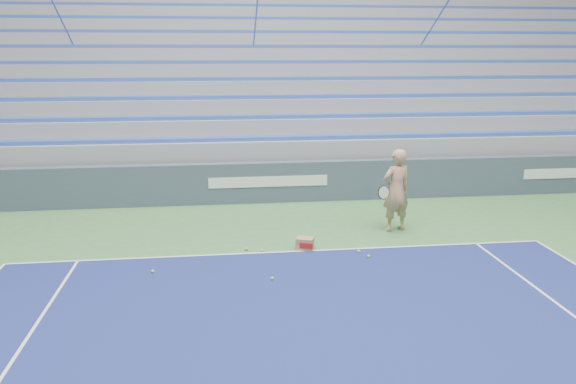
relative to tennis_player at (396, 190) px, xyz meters
name	(u,v)px	position (x,y,z in m)	size (l,w,h in m)	color
sponsor_barrier	(268,182)	(-2.64, 2.88, -0.40)	(30.00, 0.32, 1.10)	#3C495B
bleachers	(253,98)	(-2.65, 8.60, 1.41)	(31.00, 9.15, 7.30)	gray
tennis_player	(396,190)	(0.00, 0.00, 0.00)	(1.00, 0.94, 1.90)	tan
ball_box	(305,244)	(-2.23, -1.01, -0.82)	(0.42, 0.38, 0.26)	#9E764C
tennis_ball_0	(246,249)	(-3.44, -0.91, -0.92)	(0.07, 0.07, 0.07)	#A4D22A
tennis_ball_1	(262,250)	(-3.13, -1.03, -0.92)	(0.07, 0.07, 0.07)	#A4D22A
tennis_ball_2	(359,252)	(-1.17, -1.35, -0.92)	(0.07, 0.07, 0.07)	#A4D22A
tennis_ball_3	(153,271)	(-5.24, -1.91, -0.92)	(0.07, 0.07, 0.07)	#A4D22A
tennis_ball_4	(369,256)	(-1.04, -1.64, -0.92)	(0.07, 0.07, 0.07)	#A4D22A
tennis_ball_5	(272,279)	(-3.06, -2.52, -0.92)	(0.07, 0.07, 0.07)	#A4D22A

